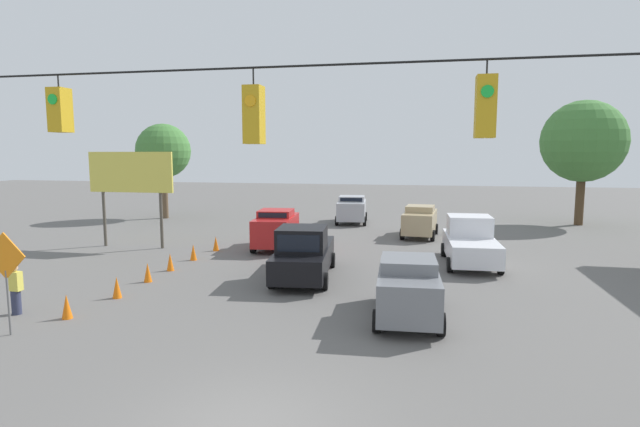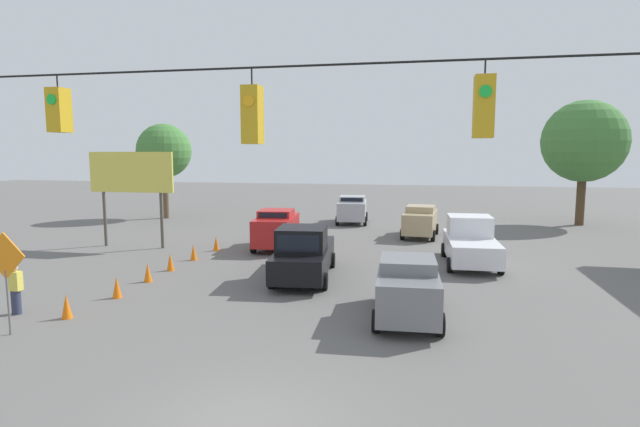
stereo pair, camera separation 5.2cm
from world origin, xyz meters
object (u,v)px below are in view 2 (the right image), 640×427
(traffic_cone_fourth, at_px, (170,262))
(roadside_billboard, at_px, (131,177))
(overhead_signal_span, at_px, (257,180))
(tree_horizon_right, at_px, (584,142))
(traffic_cone_third, at_px, (148,272))
(traffic_cone_nearest, at_px, (67,306))
(pickup_truck_black_withflow_mid, at_px, (304,254))
(pickup_truck_white_oncoming_far, at_px, (470,242))
(sedan_tan_oncoming_deep, at_px, (420,221))
(traffic_cone_fifth, at_px, (194,252))
(tree_horizon_left, at_px, (164,151))
(work_zone_sign, at_px, (5,264))
(traffic_cone_second, at_px, (117,287))
(sedan_silver_withflow_deep, at_px, (352,209))
(sedan_grey_crossing_near, at_px, (408,287))
(traffic_cone_farthest, at_px, (216,244))
(sedan_red_withflow_far, at_px, (276,228))
(pedestrian, at_px, (15,289))

(traffic_cone_fourth, relative_size, roadside_billboard, 0.15)
(overhead_signal_span, relative_size, tree_horizon_right, 2.57)
(roadside_billboard, bearing_deg, overhead_signal_span, 129.12)
(traffic_cone_third, relative_size, roadside_billboard, 0.15)
(traffic_cone_nearest, bearing_deg, pickup_truck_black_withflow_mid, -133.23)
(pickup_truck_white_oncoming_far, xyz_separation_m, sedan_tan_oncoming_deep, (2.25, -6.93, -0.01))
(traffic_cone_fifth, distance_m, tree_horizon_left, 16.76)
(traffic_cone_third, bearing_deg, traffic_cone_fifth, -89.39)
(traffic_cone_fourth, height_order, work_zone_sign, work_zone_sign)
(traffic_cone_second, bearing_deg, work_zone_sign, 78.33)
(sedan_tan_oncoming_deep, distance_m, tree_horizon_left, 20.02)
(sedan_silver_withflow_deep, height_order, roadside_billboard, roadside_billboard)
(traffic_cone_third, height_order, traffic_cone_fifth, same)
(sedan_grey_crossing_near, xyz_separation_m, traffic_cone_fifth, (9.98, -6.28, -0.60))
(traffic_cone_nearest, bearing_deg, traffic_cone_farthest, -90.83)
(overhead_signal_span, relative_size, work_zone_sign, 7.69)
(sedan_grey_crossing_near, xyz_separation_m, tree_horizon_right, (-10.94, -22.19, 4.73))
(pickup_truck_white_oncoming_far, xyz_separation_m, traffic_cone_nearest, (12.51, 10.19, -0.60))
(sedan_silver_withflow_deep, relative_size, work_zone_sign, 1.45)
(sedan_tan_oncoming_deep, xyz_separation_m, tree_horizon_right, (-10.70, -7.18, 4.73))
(traffic_cone_third, xyz_separation_m, work_zone_sign, (0.65, 5.88, 1.62))
(sedan_red_withflow_far, xyz_separation_m, traffic_cone_third, (2.91, 7.50, -0.68))
(pickup_truck_black_withflow_mid, height_order, traffic_cone_fourth, pickup_truck_black_withflow_mid)
(sedan_red_withflow_far, distance_m, traffic_cone_fourth, 6.40)
(pedestrian, distance_m, tree_horizon_left, 23.29)
(sedan_grey_crossing_near, height_order, work_zone_sign, work_zone_sign)
(traffic_cone_third, distance_m, pedestrian, 4.75)
(sedan_red_withflow_far, distance_m, pedestrian, 12.78)
(roadside_billboard, bearing_deg, pedestrian, 104.27)
(overhead_signal_span, xyz_separation_m, pickup_truck_black_withflow_mid, (1.60, -10.13, -3.48))
(overhead_signal_span, distance_m, sedan_red_withflow_far, 16.78)
(traffic_cone_fifth, bearing_deg, pickup_truck_white_oncoming_far, -171.74)
(overhead_signal_span, bearing_deg, roadside_billboard, -50.88)
(pickup_truck_black_withflow_mid, xyz_separation_m, work_zone_sign, (6.40, 7.70, 1.01))
(sedan_red_withflow_far, bearing_deg, roadside_billboard, 8.39)
(pickup_truck_black_withflow_mid, distance_m, sedan_grey_crossing_near, 5.86)
(sedan_silver_withflow_deep, distance_m, sedan_grey_crossing_near, 20.53)
(tree_horizon_left, bearing_deg, pickup_truck_white_oncoming_far, 151.25)
(sedan_grey_crossing_near, xyz_separation_m, traffic_cone_fourth, (10.01, -4.15, -0.60))
(overhead_signal_span, height_order, pedestrian, overhead_signal_span)
(pickup_truck_white_oncoming_far, bearing_deg, sedan_red_withflow_far, -10.10)
(traffic_cone_third, xyz_separation_m, roadside_billboard, (4.61, -6.39, 3.30))
(tree_horizon_left, bearing_deg, roadside_billboard, 110.88)
(traffic_cone_third, bearing_deg, sedan_tan_oncoming_deep, -128.65)
(tree_horizon_left, relative_size, tree_horizon_right, 0.84)
(sedan_red_withflow_far, bearing_deg, tree_horizon_right, -145.37)
(roadside_billboard, bearing_deg, traffic_cone_third, 125.78)
(sedan_tan_oncoming_deep, bearing_deg, traffic_cone_fifth, 40.51)
(traffic_cone_fourth, relative_size, pedestrian, 0.47)
(sedan_silver_withflow_deep, distance_m, traffic_cone_nearest, 22.80)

